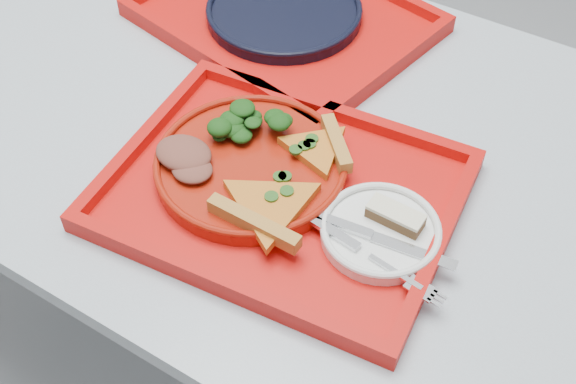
# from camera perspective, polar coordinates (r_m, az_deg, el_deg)

# --- Properties ---
(ground) EXTENTS (10.00, 10.00, 0.00)m
(ground) POSITION_cam_1_polar(r_m,az_deg,el_deg) (1.72, -5.39, -10.79)
(ground) COLOR #96979E
(ground) RESTS_ON ground
(table) EXTENTS (1.60, 0.80, 0.75)m
(table) POSITION_cam_1_polar(r_m,az_deg,el_deg) (1.20, -7.69, 5.93)
(table) COLOR #9AA1AC
(table) RESTS_ON ground
(tray_main) EXTENTS (0.48, 0.39, 0.01)m
(tray_main) POSITION_cam_1_polar(r_m,az_deg,el_deg) (0.96, -0.49, -0.19)
(tray_main) COLOR #BE0E0A
(tray_main) RESTS_ON table
(tray_far) EXTENTS (0.51, 0.43, 0.01)m
(tray_far) POSITION_cam_1_polar(r_m,az_deg,el_deg) (1.25, -0.30, 13.42)
(tray_far) COLOR #BE0E0A
(tray_far) RESTS_ON table
(dinner_plate) EXTENTS (0.26, 0.26, 0.02)m
(dinner_plate) POSITION_cam_1_polar(r_m,az_deg,el_deg) (0.98, -2.93, 2.04)
(dinner_plate) COLOR #97180A
(dinner_plate) RESTS_ON tray_main
(side_plate) EXTENTS (0.15, 0.15, 0.01)m
(side_plate) POSITION_cam_1_polar(r_m,az_deg,el_deg) (0.91, 7.29, -3.25)
(side_plate) COLOR white
(side_plate) RESTS_ON tray_main
(navy_plate) EXTENTS (0.26, 0.26, 0.02)m
(navy_plate) POSITION_cam_1_polar(r_m,az_deg,el_deg) (1.25, -0.31, 13.95)
(navy_plate) COLOR black
(navy_plate) RESTS_ON tray_far
(pizza_slice_a) EXTENTS (0.13, 0.15, 0.02)m
(pizza_slice_a) POSITION_cam_1_polar(r_m,az_deg,el_deg) (0.91, -1.41, -0.96)
(pizza_slice_a) COLOR gold
(pizza_slice_a) RESTS_ON dinner_plate
(pizza_slice_b) EXTENTS (0.15, 0.15, 0.02)m
(pizza_slice_b) POSITION_cam_1_polar(r_m,az_deg,el_deg) (0.98, 2.26, 3.61)
(pizza_slice_b) COLOR gold
(pizza_slice_b) RESTS_ON dinner_plate
(salad_heap) EXTENTS (0.09, 0.08, 0.04)m
(salad_heap) POSITION_cam_1_polar(r_m,az_deg,el_deg) (0.99, -3.34, 5.40)
(salad_heap) COLOR black
(salad_heap) RESTS_ON dinner_plate
(meat_portion) EXTENTS (0.08, 0.06, 0.02)m
(meat_portion) POSITION_cam_1_polar(r_m,az_deg,el_deg) (0.97, -8.25, 3.04)
(meat_portion) COLOR brown
(meat_portion) RESTS_ON dinner_plate
(dessert_bar) EXTENTS (0.07, 0.03, 0.02)m
(dessert_bar) POSITION_cam_1_polar(r_m,az_deg,el_deg) (0.91, 8.49, -1.88)
(dessert_bar) COLOR #452417
(dessert_bar) RESTS_ON side_plate
(knife) EXTENTS (0.19, 0.04, 0.01)m
(knife) POSITION_cam_1_polar(r_m,az_deg,el_deg) (0.89, 7.58, -3.75)
(knife) COLOR silver
(knife) RESTS_ON side_plate
(fork) EXTENTS (0.19, 0.05, 0.01)m
(fork) POSITION_cam_1_polar(r_m,az_deg,el_deg) (0.87, 6.38, -4.94)
(fork) COLOR silver
(fork) RESTS_ON side_plate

